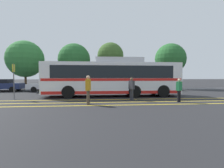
% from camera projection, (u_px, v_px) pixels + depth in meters
% --- Properties ---
extents(ground_plane, '(220.00, 220.00, 0.00)m').
position_uv_depth(ground_plane, '(106.00, 96.00, 15.36)').
color(ground_plane, '#262628').
extents(lane_strip_0, '(31.38, 0.20, 0.01)m').
position_uv_depth(lane_strip_0, '(115.00, 99.00, 12.90)').
color(lane_strip_0, gold).
rests_on(lane_strip_0, ground_plane).
extents(lane_strip_1, '(31.38, 0.20, 0.01)m').
position_uv_depth(lane_strip_1, '(117.00, 102.00, 11.52)').
color(lane_strip_1, gold).
rests_on(lane_strip_1, ground_plane).
extents(lane_strip_2, '(31.38, 0.20, 0.01)m').
position_uv_depth(lane_strip_2, '(120.00, 105.00, 10.33)').
color(lane_strip_2, gold).
rests_on(lane_strip_2, ground_plane).
extents(curb_strip, '(39.38, 0.36, 0.15)m').
position_uv_depth(curb_strip, '(107.00, 89.00, 22.17)').
color(curb_strip, '#99999E').
rests_on(curb_strip, ground_plane).
extents(transit_bus, '(11.71, 2.75, 3.29)m').
position_uv_depth(transit_bus, '(112.00, 77.00, 15.02)').
color(transit_bus, white).
rests_on(transit_bus, ground_plane).
extents(parked_car_0, '(4.06, 1.94, 1.42)m').
position_uv_depth(parked_car_0, '(4.00, 85.00, 19.91)').
color(parked_car_0, navy).
rests_on(parked_car_0, ground_plane).
extents(parked_car_1, '(4.71, 2.00, 1.45)m').
position_uv_depth(parked_car_1, '(50.00, 85.00, 20.15)').
color(parked_car_1, silver).
rests_on(parked_car_1, ground_plane).
extents(parked_car_2, '(4.82, 2.00, 1.48)m').
position_uv_depth(parked_car_2, '(106.00, 85.00, 20.95)').
color(parked_car_2, navy).
rests_on(parked_car_2, ground_plane).
extents(parked_car_3, '(5.00, 2.23, 1.59)m').
position_uv_depth(parked_car_3, '(156.00, 84.00, 21.88)').
color(parked_car_3, '#4C3823').
rests_on(parked_car_3, ground_plane).
extents(pedestrian_0, '(0.32, 0.46, 1.76)m').
position_uv_depth(pedestrian_0, '(88.00, 88.00, 10.53)').
color(pedestrian_0, brown).
rests_on(pedestrian_0, ground_plane).
extents(pedestrian_1, '(0.47, 0.43, 1.56)m').
position_uv_depth(pedestrian_1, '(179.00, 89.00, 11.58)').
color(pedestrian_1, black).
rests_on(pedestrian_1, ground_plane).
extents(pedestrian_2, '(0.41, 0.47, 1.62)m').
position_uv_depth(pedestrian_2, '(132.00, 87.00, 12.52)').
color(pedestrian_2, '#2D2D33').
rests_on(pedestrian_2, ground_plane).
extents(bus_stop_sign, '(0.07, 0.40, 2.66)m').
position_uv_depth(bus_stop_sign, '(14.00, 77.00, 13.04)').
color(bus_stop_sign, '#59595E').
rests_on(bus_stop_sign, ground_plane).
extents(tree_0, '(3.92, 3.92, 6.83)m').
position_uv_depth(tree_0, '(110.00, 56.00, 26.24)').
color(tree_0, '#513823').
rests_on(tree_0, ground_plane).
extents(tree_1, '(4.62, 4.62, 6.50)m').
position_uv_depth(tree_1, '(74.00, 60.00, 25.31)').
color(tree_1, '#513823').
rests_on(tree_1, ground_plane).
extents(tree_2, '(4.31, 4.31, 6.38)m').
position_uv_depth(tree_2, '(170.00, 59.00, 24.67)').
color(tree_2, '#513823').
rests_on(tree_2, ground_plane).
extents(tree_3, '(4.79, 4.79, 6.42)m').
position_uv_depth(tree_3, '(25.00, 59.00, 22.95)').
color(tree_3, '#513823').
rests_on(tree_3, ground_plane).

